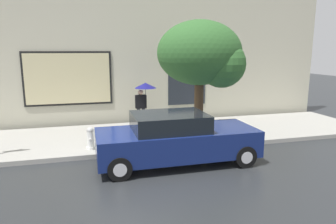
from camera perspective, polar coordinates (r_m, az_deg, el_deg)
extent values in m
plane|color=#282B2D|center=(9.09, -5.77, -10.08)|extent=(60.00, 60.00, 0.00)
cube|color=#A3A099|center=(11.89, -8.14, -4.57)|extent=(20.00, 4.00, 0.15)
cube|color=beige|center=(13.93, -9.83, 11.96)|extent=(20.00, 0.40, 7.00)
cube|color=black|center=(13.70, -17.91, 5.88)|extent=(3.58, 0.06, 2.26)
cube|color=beige|center=(13.67, -17.91, 5.87)|extent=(3.42, 0.03, 2.10)
cube|color=#262B33|center=(14.48, 3.50, 4.94)|extent=(1.80, 0.04, 1.80)
cone|color=#99999E|center=(14.78, 8.97, 10.40)|extent=(0.22, 0.24, 0.24)
cube|color=navy|center=(9.18, 1.66, -5.56)|extent=(4.68, 1.83, 0.77)
cube|color=black|center=(8.95, 0.25, -1.83)|extent=(2.10, 1.61, 0.49)
cylinder|color=black|center=(10.64, 9.64, -5.15)|extent=(0.64, 0.22, 0.64)
cylinder|color=silver|center=(10.64, 9.64, -5.15)|extent=(0.35, 0.24, 0.35)
cylinder|color=black|center=(9.22, 14.01, -7.96)|extent=(0.64, 0.22, 0.64)
cylinder|color=silver|center=(9.22, 14.01, -7.96)|extent=(0.35, 0.24, 0.35)
cylinder|color=black|center=(9.75, -9.99, -6.70)|extent=(0.64, 0.22, 0.64)
cylinder|color=silver|center=(9.75, -9.99, -6.70)|extent=(0.35, 0.24, 0.35)
cylinder|color=black|center=(8.18, -8.90, -10.28)|extent=(0.64, 0.22, 0.64)
cylinder|color=silver|center=(8.18, -8.90, -10.28)|extent=(0.35, 0.24, 0.35)
cylinder|color=white|center=(10.42, -14.08, -4.94)|extent=(0.22, 0.22, 0.61)
sphere|color=#BBBBB7|center=(10.34, -14.16, -3.32)|extent=(0.23, 0.23, 0.23)
cylinder|color=#BBBBB7|center=(10.25, -14.07, -5.02)|extent=(0.09, 0.12, 0.09)
cylinder|color=#BBBBB7|center=(10.56, -14.11, -4.54)|extent=(0.09, 0.12, 0.09)
cylinder|color=white|center=(10.49, -14.01, -6.37)|extent=(0.30, 0.30, 0.06)
cylinder|color=black|center=(13.02, -5.42, -0.99)|extent=(0.14, 0.14, 0.78)
cylinder|color=black|center=(13.06, -4.54, -0.94)|extent=(0.14, 0.14, 0.78)
cube|color=black|center=(12.92, -5.03, 1.93)|extent=(0.46, 0.22, 0.55)
sphere|color=tan|center=(12.86, -5.06, 3.61)|extent=(0.21, 0.21, 0.21)
cylinder|color=#4C4C51|center=(12.91, -4.15, 3.07)|extent=(0.02, 0.02, 0.90)
cone|color=navy|center=(12.86, -4.18, 4.91)|extent=(0.90, 0.90, 0.22)
cylinder|color=#4C3823|center=(10.92, 5.66, 0.58)|extent=(0.32, 0.32, 2.27)
ellipsoid|color=#33662D|center=(10.73, 5.87, 10.80)|extent=(2.93, 2.49, 2.19)
sphere|color=#33662D|center=(10.66, 9.88, 8.72)|extent=(1.61, 1.61, 1.61)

